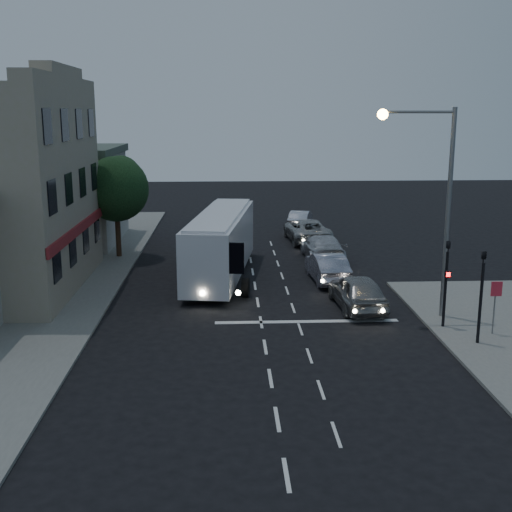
{
  "coord_description": "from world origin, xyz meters",
  "views": [
    {
      "loc": [
        -1.43,
        -24.46,
        8.92
      ],
      "look_at": [
        -0.07,
        5.35,
        2.2
      ],
      "focal_mm": 45.0,
      "sensor_mm": 36.0,
      "label": 1
    }
  ],
  "objects_px": {
    "car_suv": "(357,292)",
    "car_sedan_a": "(327,267)",
    "regulatory_sign": "(495,299)",
    "traffic_signal_main": "(447,273)",
    "tour_bus": "(221,242)",
    "traffic_signal_side": "(482,286)",
    "street_tree": "(116,186)",
    "car_sedan_b": "(323,248)",
    "car_sedan_c": "(307,230)",
    "streetlight": "(434,189)",
    "car_extra": "(300,219)"
  },
  "relations": [
    {
      "from": "car_suv",
      "to": "regulatory_sign",
      "type": "distance_m",
      "value": 6.28
    },
    {
      "from": "car_sedan_a",
      "to": "car_sedan_c",
      "type": "distance_m",
      "value": 10.83
    },
    {
      "from": "regulatory_sign",
      "to": "streetlight",
      "type": "height_order",
      "value": "streetlight"
    },
    {
      "from": "car_suv",
      "to": "car_sedan_a",
      "type": "xyz_separation_m",
      "value": [
        -0.63,
        5.0,
        -0.05
      ]
    },
    {
      "from": "car_sedan_b",
      "to": "car_extra",
      "type": "relative_size",
      "value": 1.28
    },
    {
      "from": "car_sedan_b",
      "to": "car_sedan_c",
      "type": "distance_m",
      "value": 5.81
    },
    {
      "from": "car_sedan_b",
      "to": "traffic_signal_side",
      "type": "relative_size",
      "value": 1.31
    },
    {
      "from": "car_sedan_a",
      "to": "streetlight",
      "type": "bearing_deg",
      "value": 113.73
    },
    {
      "from": "car_sedan_b",
      "to": "traffic_signal_side",
      "type": "distance_m",
      "value": 15.6
    },
    {
      "from": "streetlight",
      "to": "car_extra",
      "type": "bearing_deg",
      "value": 97.58
    },
    {
      "from": "traffic_signal_main",
      "to": "car_sedan_c",
      "type": "bearing_deg",
      "value": 100.27
    },
    {
      "from": "car_suv",
      "to": "car_extra",
      "type": "height_order",
      "value": "car_suv"
    },
    {
      "from": "car_sedan_a",
      "to": "traffic_signal_side",
      "type": "height_order",
      "value": "traffic_signal_side"
    },
    {
      "from": "regulatory_sign",
      "to": "car_sedan_c",
      "type": "bearing_deg",
      "value": 104.44
    },
    {
      "from": "car_sedan_a",
      "to": "traffic_signal_side",
      "type": "distance_m",
      "value": 11.04
    },
    {
      "from": "regulatory_sign",
      "to": "traffic_signal_main",
      "type": "bearing_deg",
      "value": 149.16
    },
    {
      "from": "regulatory_sign",
      "to": "street_tree",
      "type": "relative_size",
      "value": 0.35
    },
    {
      "from": "car_extra",
      "to": "car_sedan_b",
      "type": "bearing_deg",
      "value": 104.76
    },
    {
      "from": "tour_bus",
      "to": "streetlight",
      "type": "relative_size",
      "value": 1.33
    },
    {
      "from": "car_suv",
      "to": "car_sedan_c",
      "type": "distance_m",
      "value": 15.82
    },
    {
      "from": "traffic_signal_main",
      "to": "regulatory_sign",
      "type": "distance_m",
      "value": 2.14
    },
    {
      "from": "car_sedan_c",
      "to": "street_tree",
      "type": "xyz_separation_m",
      "value": [
        -12.39,
        -4.6,
        3.7
      ]
    },
    {
      "from": "car_sedan_b",
      "to": "car_sedan_c",
      "type": "height_order",
      "value": "car_sedan_c"
    },
    {
      "from": "car_sedan_c",
      "to": "street_tree",
      "type": "bearing_deg",
      "value": 16.11
    },
    {
      "from": "traffic_signal_side",
      "to": "street_tree",
      "type": "relative_size",
      "value": 0.66
    },
    {
      "from": "streetlight",
      "to": "car_sedan_a",
      "type": "bearing_deg",
      "value": 117.41
    },
    {
      "from": "traffic_signal_main",
      "to": "regulatory_sign",
      "type": "bearing_deg",
      "value": -30.84
    },
    {
      "from": "car_suv",
      "to": "regulatory_sign",
      "type": "relative_size",
      "value": 2.18
    },
    {
      "from": "traffic_signal_main",
      "to": "street_tree",
      "type": "relative_size",
      "value": 0.66
    },
    {
      "from": "car_sedan_c",
      "to": "regulatory_sign",
      "type": "height_order",
      "value": "regulatory_sign"
    },
    {
      "from": "tour_bus",
      "to": "street_tree",
      "type": "height_order",
      "value": "street_tree"
    },
    {
      "from": "traffic_signal_main",
      "to": "traffic_signal_side",
      "type": "bearing_deg",
      "value": -70.51
    },
    {
      "from": "tour_bus",
      "to": "car_sedan_a",
      "type": "relative_size",
      "value": 2.56
    },
    {
      "from": "traffic_signal_main",
      "to": "traffic_signal_side",
      "type": "distance_m",
      "value": 2.1
    },
    {
      "from": "traffic_signal_side",
      "to": "car_sedan_a",
      "type": "bearing_deg",
      "value": 113.64
    },
    {
      "from": "traffic_signal_main",
      "to": "car_suv",
      "type": "bearing_deg",
      "value": 135.19
    },
    {
      "from": "tour_bus",
      "to": "car_suv",
      "type": "xyz_separation_m",
      "value": [
        6.34,
        -6.2,
        -1.13
      ]
    },
    {
      "from": "regulatory_sign",
      "to": "car_sedan_b",
      "type": "bearing_deg",
      "value": 109.12
    },
    {
      "from": "regulatory_sign",
      "to": "tour_bus",
      "type": "bearing_deg",
      "value": 137.25
    },
    {
      "from": "car_suv",
      "to": "car_sedan_a",
      "type": "distance_m",
      "value": 5.04
    },
    {
      "from": "tour_bus",
      "to": "street_tree",
      "type": "bearing_deg",
      "value": 149.82
    },
    {
      "from": "car_sedan_c",
      "to": "traffic_signal_main",
      "type": "distance_m",
      "value": 19.22
    },
    {
      "from": "car_sedan_c",
      "to": "tour_bus",
      "type": "bearing_deg",
      "value": 53.95
    },
    {
      "from": "car_sedan_a",
      "to": "street_tree",
      "type": "xyz_separation_m",
      "value": [
        -12.13,
        6.23,
        3.73
      ]
    },
    {
      "from": "tour_bus",
      "to": "car_sedan_a",
      "type": "xyz_separation_m",
      "value": [
        5.7,
        -1.21,
        -1.17
      ]
    },
    {
      "from": "car_suv",
      "to": "streetlight",
      "type": "xyz_separation_m",
      "value": [
        2.79,
        -1.6,
        4.92
      ]
    },
    {
      "from": "regulatory_sign",
      "to": "traffic_signal_side",
      "type": "bearing_deg",
      "value": -136.08
    },
    {
      "from": "traffic_signal_main",
      "to": "streetlight",
      "type": "distance_m",
      "value": 3.61
    },
    {
      "from": "streetlight",
      "to": "street_tree",
      "type": "bearing_deg",
      "value": 140.49
    },
    {
      "from": "car_sedan_b",
      "to": "car_sedan_a",
      "type": "bearing_deg",
      "value": 82.33
    }
  ]
}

